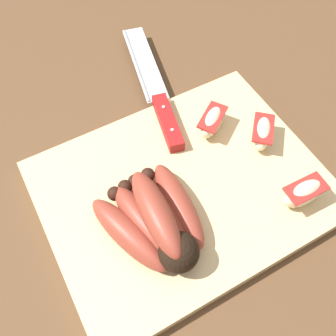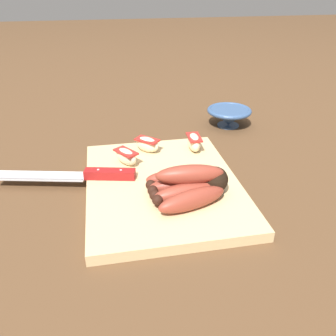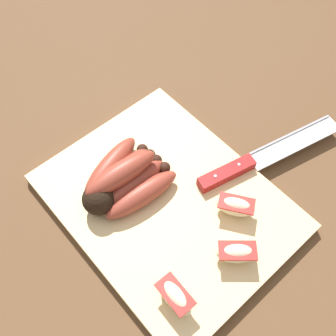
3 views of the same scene
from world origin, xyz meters
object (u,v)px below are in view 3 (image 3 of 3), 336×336
at_px(banana_bunch, 123,181).
at_px(apple_wedge_middle, 237,253).
at_px(chefs_knife, 251,162).
at_px(apple_wedge_far, 175,296).
at_px(apple_wedge_near, 236,207).

height_order(banana_bunch, apple_wedge_middle, banana_bunch).
xyz_separation_m(chefs_knife, apple_wedge_far, (-0.08, 0.24, 0.01)).
relative_size(chefs_knife, apple_wedge_near, 4.45).
bearing_deg(banana_bunch, apple_wedge_near, -145.27).
distance_m(banana_bunch, chefs_knife, 0.21).
relative_size(chefs_knife, apple_wedge_middle, 4.56).
distance_m(chefs_knife, apple_wedge_near, 0.10).
relative_size(apple_wedge_near, apple_wedge_far, 1.05).
height_order(banana_bunch, chefs_knife, banana_bunch).
bearing_deg(apple_wedge_far, chefs_knife, -71.46).
xyz_separation_m(chefs_knife, apple_wedge_near, (-0.04, 0.08, 0.01)).
relative_size(banana_bunch, chefs_knife, 0.53).
bearing_deg(chefs_knife, apple_wedge_near, 116.93).
bearing_deg(apple_wedge_near, apple_wedge_middle, 134.48).
xyz_separation_m(banana_bunch, apple_wedge_near, (-0.15, -0.10, -0.00)).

